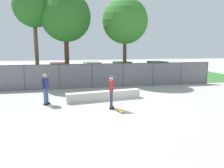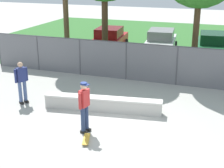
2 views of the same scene
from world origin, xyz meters
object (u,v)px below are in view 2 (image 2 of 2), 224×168
skateboard (86,139)px  bystander (22,81)px  car_white (161,42)px  car_green (212,45)px  concrete_ledge (103,104)px  car_red (110,39)px  skateboarder (84,105)px

skateboard → bystander: size_ratio=0.45×
car_white → car_green: 3.35m
bystander → car_white: bearing=70.5°
concrete_ledge → skateboard: size_ratio=5.84×
car_red → car_white: size_ratio=1.00×
car_red → skateboarder: bearing=-74.1°
concrete_ledge → car_green: size_ratio=1.11×
skateboarder → skateboard: skateboarder is taller
skateboard → car_red: 12.91m
car_white → car_green: bearing=-0.9°
concrete_ledge → car_red: (-3.27, 9.84, 0.55)m
car_white → bystander: bearing=-109.5°
concrete_ledge → skateboarder: 2.07m
concrete_ledge → car_red: car_red is taller
skateboard → car_green: (3.24, 12.74, 0.77)m
car_red → car_green: size_ratio=1.00×
concrete_ledge → bystander: (-3.49, -0.38, 0.72)m
car_white → car_green: size_ratio=1.00×
skateboarder → skateboard: 1.16m
car_green → bystander: bystander is taller
car_white → skateboard: bearing=-89.5°
car_white → car_red: bearing=-173.1°
concrete_ledge → car_green: (3.63, 10.21, 0.55)m
car_red → bystander: bystander is taller
car_white → car_green: (3.35, -0.05, 0.00)m
skateboard → car_white: size_ratio=0.19×
car_red → bystander: bearing=-91.3°
car_red → bystander: (-0.23, -10.22, 0.17)m
concrete_ledge → skateboard: (0.39, -2.52, -0.22)m
skateboarder → car_red: bearing=105.9°
car_white → concrete_ledge: bearing=-91.6°
skateboarder → skateboard: bearing=-62.6°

